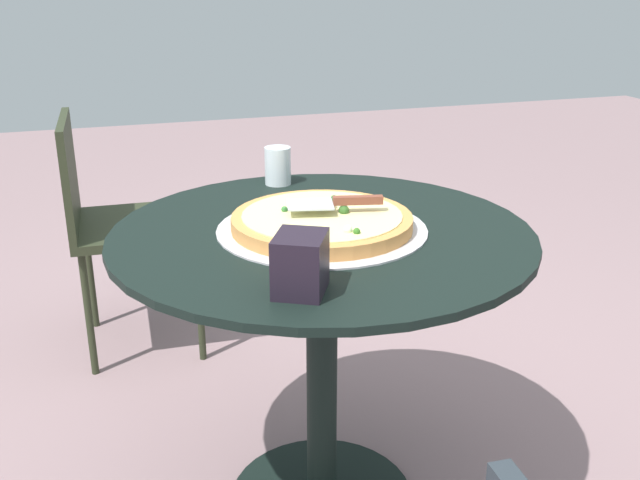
% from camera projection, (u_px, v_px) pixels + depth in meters
% --- Properties ---
extents(patio_table, '(0.93, 0.93, 0.73)m').
position_uv_depth(patio_table, '(322.00, 305.00, 1.66)').
color(patio_table, black).
rests_on(patio_table, ground).
extents(pizza_on_tray, '(0.46, 0.46, 0.05)m').
position_uv_depth(pizza_on_tray, '(320.00, 222.00, 1.59)').
color(pizza_on_tray, silver).
rests_on(pizza_on_tray, patio_table).
extents(pizza_server, '(0.10, 0.22, 0.02)m').
position_uv_depth(pizza_server, '(335.00, 202.00, 1.59)').
color(pizza_server, silver).
rests_on(pizza_server, pizza_on_tray).
extents(drinking_cup, '(0.07, 0.07, 0.10)m').
position_uv_depth(drinking_cup, '(278.00, 166.00, 1.92)').
color(drinking_cup, white).
rests_on(drinking_cup, patio_table).
extents(napkin_dispenser, '(0.13, 0.12, 0.11)m').
position_uv_depth(napkin_dispenser, '(300.00, 264.00, 1.28)').
color(napkin_dispenser, black).
rests_on(napkin_dispenser, patio_table).
extents(patio_chair_far, '(0.43, 0.43, 0.82)m').
position_uv_depth(patio_chair_far, '(113.00, 213.00, 2.45)').
color(patio_chair_far, '#2B321F').
rests_on(patio_chair_far, ground).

